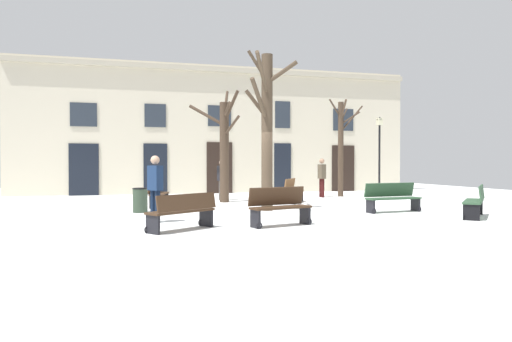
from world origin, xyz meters
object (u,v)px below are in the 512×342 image
(tree_foreground, at_px, (224,145))
(person_near_bench, at_px, (322,176))
(tree_left_of_center, at_px, (266,125))
(bench_facing_shops, at_px, (476,201))
(bench_back_to_back_right, at_px, (183,211))
(bench_near_center_tree, at_px, (158,193))
(person_crossing_plaza, at_px, (222,178))
(bench_near_lamp, at_px, (392,197))
(tree_right_of_center, at_px, (341,145))
(streetlamp, at_px, (379,147))
(bench_back_to_back_left, at_px, (293,190))
(person_strolling, at_px, (155,185))
(bench_by_litter_bin, at_px, (280,206))
(litter_bin, at_px, (140,200))

(tree_foreground, bearing_deg, person_near_bench, 16.79)
(tree_left_of_center, relative_size, bench_facing_shops, 3.14)
(bench_back_to_back_right, distance_m, bench_near_center_tree, 5.95)
(person_crossing_plaza, bearing_deg, bench_near_lamp, 10.37)
(bench_facing_shops, height_order, bench_back_to_back_right, bench_facing_shops)
(person_crossing_plaza, bearing_deg, tree_right_of_center, 71.33)
(streetlamp, height_order, bench_back_to_back_right, streetlamp)
(bench_back_to_back_left, relative_size, bench_near_center_tree, 0.92)
(bench_back_to_back_right, bearing_deg, tree_left_of_center, -164.27)
(person_strolling, bearing_deg, bench_back_to_back_right, 162.69)
(bench_back_to_back_left, height_order, bench_back_to_back_right, bench_back_to_back_left)
(person_crossing_plaza, bearing_deg, bench_facing_shops, 10.92)
(tree_left_of_center, bearing_deg, bench_facing_shops, -32.31)
(streetlamp, relative_size, bench_by_litter_bin, 2.35)
(bench_by_litter_bin, distance_m, bench_back_to_back_right, 2.35)
(streetlamp, xyz_separation_m, person_strolling, (-11.37, -8.70, -1.40))
(person_strolling, relative_size, person_crossing_plaza, 1.03)
(tree_left_of_center, relative_size, streetlamp, 1.33)
(tree_right_of_center, xyz_separation_m, bench_back_to_back_right, (-8.05, -8.83, -1.91))
(bench_back_to_back_right, distance_m, person_near_bench, 11.06)
(tree_left_of_center, height_order, streetlamp, tree_left_of_center)
(streetlamp, bearing_deg, tree_left_of_center, -139.71)
(bench_by_litter_bin, height_order, bench_back_to_back_right, bench_by_litter_bin)
(tree_foreground, distance_m, litter_bin, 4.76)
(tree_right_of_center, height_order, bench_near_center_tree, tree_right_of_center)
(tree_right_of_center, height_order, bench_near_lamp, tree_right_of_center)
(tree_right_of_center, distance_m, person_strolling, 11.32)
(tree_foreground, bearing_deg, bench_by_litter_bin, -89.65)
(tree_right_of_center, xyz_separation_m, litter_bin, (-8.94, -4.70, -1.96))
(bench_near_lamp, bearing_deg, bench_back_to_back_right, -167.89)
(tree_foreground, bearing_deg, person_crossing_plaza, 84.77)
(bench_back_to_back_left, height_order, person_crossing_plaza, person_crossing_plaza)
(tree_right_of_center, distance_m, bench_back_to_back_right, 12.10)
(bench_near_lamp, height_order, bench_back_to_back_right, bench_near_lamp)
(tree_foreground, height_order, tree_right_of_center, tree_foreground)
(streetlamp, bearing_deg, litter_bin, -152.29)
(tree_left_of_center, distance_m, bench_by_litter_bin, 4.23)
(bench_by_litter_bin, bearing_deg, bench_facing_shops, -13.54)
(bench_back_to_back_left, relative_size, person_crossing_plaza, 0.96)
(bench_by_litter_bin, bearing_deg, tree_left_of_center, 63.21)
(person_near_bench, height_order, person_strolling, person_near_bench)
(streetlamp, bearing_deg, tree_right_of_center, -152.34)
(streetlamp, xyz_separation_m, bench_near_center_tree, (-11.11, -4.34, -1.88))
(bench_back_to_back_left, height_order, bench_facing_shops, bench_back_to_back_left)
(tree_foreground, distance_m, tree_left_of_center, 3.59)
(bench_by_litter_bin, bearing_deg, bench_back_to_back_right, 168.14)
(bench_by_litter_bin, bearing_deg, streetlamp, 34.14)
(tree_right_of_center, xyz_separation_m, bench_near_lamp, (-1.37, -6.56, -1.88))
(litter_bin, relative_size, person_near_bench, 0.44)
(person_strolling, bearing_deg, streetlamp, -88.70)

